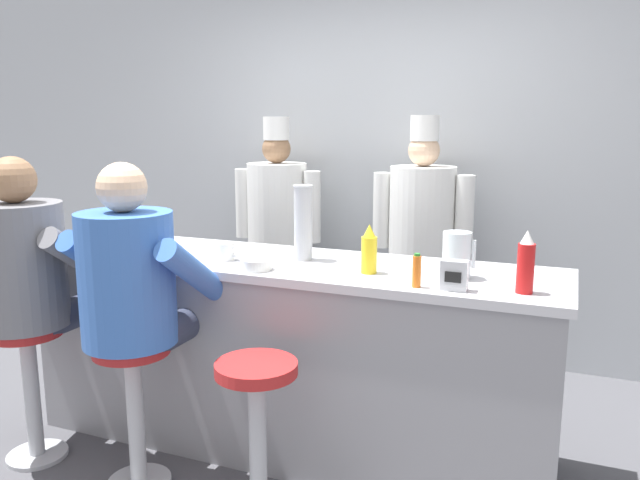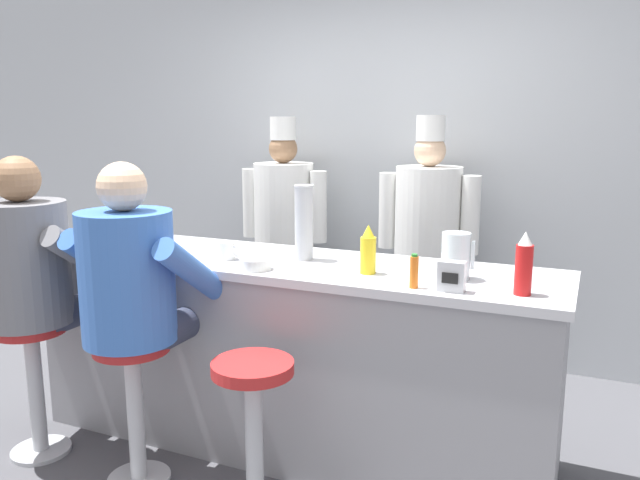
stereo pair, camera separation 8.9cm
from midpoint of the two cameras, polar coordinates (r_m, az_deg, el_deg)
ground_plane at (r=3.12m, az=-5.04°, el=-20.65°), size 20.00×20.00×0.00m
wall_back at (r=4.43m, az=6.76°, el=7.13°), size 10.00×0.06×2.70m
diner_counter at (r=3.18m, az=-2.19°, el=-10.32°), size 2.64×0.68×0.96m
ketchup_bottle_red at (r=2.55m, az=19.09°, el=-2.20°), size 0.07×0.07×0.25m
mustard_bottle_yellow at (r=2.76m, az=5.34°, el=-1.01°), size 0.07×0.07×0.22m
hot_sauce_bottle_orange at (r=2.55m, az=9.58°, el=-2.88°), size 0.04×0.04×0.14m
water_pitcher_clear at (r=2.72m, az=13.23°, el=-1.43°), size 0.14×0.12×0.20m
breakfast_plate at (r=3.27m, az=-15.45°, el=-1.10°), size 0.22×0.22×0.04m
cereal_bowl at (r=2.85m, az=-5.00°, el=-2.20°), size 0.14×0.14×0.05m
coffee_mug_white at (r=3.06m, az=-7.62°, el=-0.99°), size 0.13×0.08×0.09m
cup_stack_steel at (r=3.01m, az=-0.64°, el=1.61°), size 0.10×0.10×0.37m
napkin_dispenser_chrome at (r=2.53m, az=12.93°, el=-3.26°), size 0.11×0.06×0.12m
diner_seated_grey at (r=3.27m, az=-24.19°, el=-2.60°), size 0.63×0.62×1.47m
diner_seated_blue at (r=2.85m, az=-15.84°, el=-4.04°), size 0.62×0.61×1.46m
empty_stool_round at (r=2.65m, az=-5.10°, el=-15.56°), size 0.34×0.34×0.68m
cook_in_whites_near at (r=4.40m, az=-2.74°, el=1.42°), size 0.65×0.42×1.66m
cook_in_whites_far at (r=4.05m, az=10.40°, el=0.50°), size 0.65×0.42×1.67m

